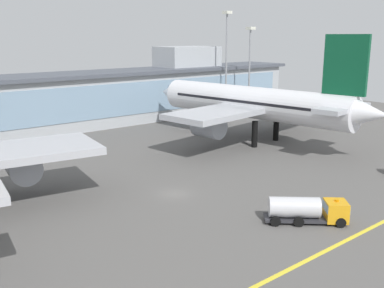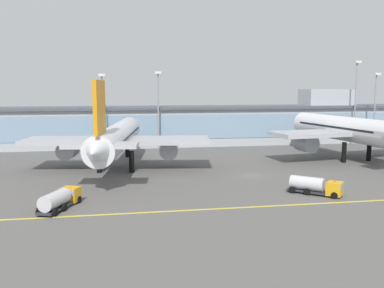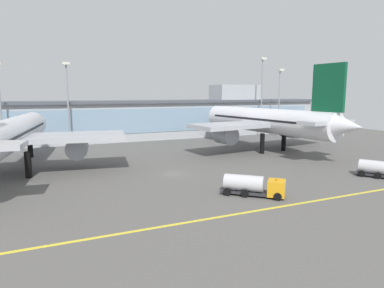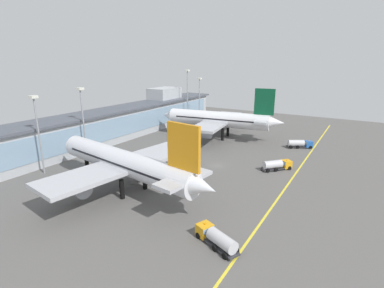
{
  "view_description": "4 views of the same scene",
  "coord_description": "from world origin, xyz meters",
  "px_view_note": "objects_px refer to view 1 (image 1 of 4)",
  "views": [
    {
      "loc": [
        -33.31,
        -44.23,
        20.25
      ],
      "look_at": [
        8.0,
        6.18,
        4.35
      ],
      "focal_mm": 41.7,
      "sensor_mm": 36.0,
      "label": 1
    },
    {
      "loc": [
        -26.81,
        -80.75,
        17.83
      ],
      "look_at": [
        -9.94,
        13.51,
        5.0
      ],
      "focal_mm": 39.16,
      "sensor_mm": 36.0,
      "label": 2
    },
    {
      "loc": [
        -20.7,
        -55.05,
        14.52
      ],
      "look_at": [
        7.61,
        9.36,
        3.71
      ],
      "focal_mm": 31.1,
      "sensor_mm": 36.0,
      "label": 3
    },
    {
      "loc": [
        -74.73,
        -36.7,
        30.63
      ],
      "look_at": [
        0.94,
        9.18,
        5.12
      ],
      "focal_mm": 27.33,
      "sensor_mm": 36.0,
      "label": 4
    }
  ],
  "objects_px": {
    "apron_light_mast_centre": "(250,58)",
    "apron_light_mast_far_east": "(227,49)",
    "fuel_tanker_truck": "(309,209)",
    "airliner_near_right": "(254,103)"
  },
  "relations": [
    {
      "from": "apron_light_mast_centre",
      "to": "apron_light_mast_far_east",
      "type": "xyz_separation_m",
      "value": [
        -3.75,
        4.58,
        2.12
      ]
    },
    {
      "from": "fuel_tanker_truck",
      "to": "apron_light_mast_far_east",
      "type": "height_order",
      "value": "apron_light_mast_far_east"
    },
    {
      "from": "airliner_near_right",
      "to": "apron_light_mast_centre",
      "type": "bearing_deg",
      "value": -52.57
    },
    {
      "from": "apron_light_mast_centre",
      "to": "airliner_near_right",
      "type": "bearing_deg",
      "value": -134.64
    },
    {
      "from": "apron_light_mast_centre",
      "to": "apron_light_mast_far_east",
      "type": "relative_size",
      "value": 0.85
    },
    {
      "from": "airliner_near_right",
      "to": "apron_light_mast_far_east",
      "type": "bearing_deg",
      "value": -41.31
    },
    {
      "from": "apron_light_mast_centre",
      "to": "apron_light_mast_far_east",
      "type": "height_order",
      "value": "apron_light_mast_far_east"
    },
    {
      "from": "airliner_near_right",
      "to": "apron_light_mast_centre",
      "type": "xyz_separation_m",
      "value": [
        20.35,
        20.61,
        7.25
      ]
    },
    {
      "from": "airliner_near_right",
      "to": "fuel_tanker_truck",
      "type": "xyz_separation_m",
      "value": [
        -24.05,
        -31.03,
        -5.99
      ]
    },
    {
      "from": "fuel_tanker_truck",
      "to": "apron_light_mast_centre",
      "type": "relative_size",
      "value": 0.37
    }
  ]
}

